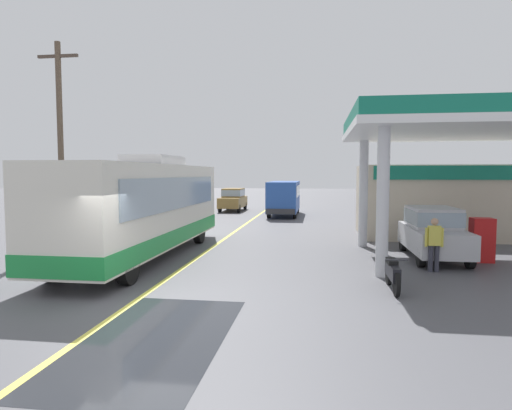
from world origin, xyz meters
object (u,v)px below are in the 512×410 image
coach_bus_main (145,209)px  car_trailing_behind_bus (233,198)px  car_at_pump (433,230)px  pedestrian_near_pump (434,242)px  motorcycle_parked_forecourt (392,273)px  minibus_opposing_lane (284,195)px

coach_bus_main → car_trailing_behind_bus: 19.78m
car_at_pump → pedestrian_near_pump: car_at_pump is taller
coach_bus_main → pedestrian_near_pump: size_ratio=6.65×
coach_bus_main → pedestrian_near_pump: bearing=-6.6°
motorcycle_parked_forecourt → pedestrian_near_pump: pedestrian_near_pump is taller
minibus_opposing_lane → car_trailing_behind_bus: bearing=142.2°
coach_bus_main → minibus_opposing_lane: (3.79, 16.35, -0.25)m
minibus_opposing_lane → pedestrian_near_pump: minibus_opposing_lane is taller
car_at_pump → car_trailing_behind_bus: size_ratio=1.00×
coach_bus_main → car_trailing_behind_bus: (-0.61, 19.76, -0.71)m
pedestrian_near_pump → motorcycle_parked_forecourt: bearing=-124.4°
car_at_pump → motorcycle_parked_forecourt: 5.09m
car_trailing_behind_bus → car_at_pump: bearing=-59.8°
car_at_pump → motorcycle_parked_forecourt: bearing=-114.9°
minibus_opposing_lane → motorcycle_parked_forecourt: (4.32, -19.80, -1.03)m
minibus_opposing_lane → pedestrian_near_pump: size_ratio=3.69×
car_at_pump → car_trailing_behind_bus: 21.56m
coach_bus_main → motorcycle_parked_forecourt: (8.12, -3.46, -1.28)m
minibus_opposing_lane → motorcycle_parked_forecourt: size_ratio=3.41×
coach_bus_main → minibus_opposing_lane: coach_bus_main is taller
minibus_opposing_lane → car_at_pump: bearing=-67.0°
pedestrian_near_pump → minibus_opposing_lane: bearing=108.8°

